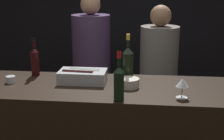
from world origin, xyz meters
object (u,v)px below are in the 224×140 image
object	(u,v)px
wine_glass	(183,83)
person_blond_tee	(92,66)
red_wine_bottle_burgundy	(119,82)
red_wine_bottle_black_foil	(35,59)
candle_votive	(11,79)
person_in_hoodie	(158,77)
ice_bin_with_bottles	(82,76)
champagne_bottle	(128,63)
bowl_white	(129,83)

from	to	relation	value
wine_glass	person_blond_tee	size ratio (longest dim) A/B	0.08
red_wine_bottle_burgundy	red_wine_bottle_black_foil	bearing A→B (deg)	145.35
candle_votive	person_in_hoodie	size ratio (longest dim) A/B	0.05
ice_bin_with_bottles	candle_votive	world-z (taller)	ice_bin_with_bottles
wine_glass	champagne_bottle	world-z (taller)	champagne_bottle
bowl_white	candle_votive	bearing A→B (deg)	179.36
person_in_hoodie	person_blond_tee	world-z (taller)	person_blond_tee
bowl_white	red_wine_bottle_burgundy	distance (m)	0.31
ice_bin_with_bottles	champagne_bottle	bearing A→B (deg)	13.57
candle_votive	champagne_bottle	distance (m)	0.93
wine_glass	ice_bin_with_bottles	bearing A→B (deg)	159.66
red_wine_bottle_black_foil	person_blond_tee	distance (m)	0.91
wine_glass	candle_votive	distance (m)	1.32
champagne_bottle	red_wine_bottle_burgundy	world-z (taller)	champagne_bottle
bowl_white	wine_glass	size ratio (longest dim) A/B	1.08
person_in_hoodie	ice_bin_with_bottles	bearing A→B (deg)	-61.42
person_in_hoodie	red_wine_bottle_burgundy	bearing A→B (deg)	-38.39
red_wine_bottle_black_foil	wine_glass	bearing A→B (deg)	-19.89
red_wine_bottle_black_foil	bowl_white	bearing A→B (deg)	-16.29
red_wine_bottle_burgundy	ice_bin_with_bottles	bearing A→B (deg)	130.79
red_wine_bottle_black_foil	champagne_bottle	world-z (taller)	champagne_bottle
red_wine_bottle_black_foil	person_in_hoodie	distance (m)	1.29
red_wine_bottle_black_foil	candle_votive	bearing A→B (deg)	-118.71
red_wine_bottle_black_foil	person_blond_tee	bearing A→B (deg)	67.22
red_wine_bottle_burgundy	person_in_hoodie	xyz separation A→B (m)	(0.31, 1.19, -0.31)
ice_bin_with_bottles	red_wine_bottle_black_foil	bearing A→B (deg)	160.88
ice_bin_with_bottles	red_wine_bottle_black_foil	size ratio (longest dim) A/B	1.15
candle_votive	person_in_hoodie	bearing A→B (deg)	36.90
red_wine_bottle_burgundy	bowl_white	bearing A→B (deg)	79.36
red_wine_bottle_black_foil	person_blond_tee	xyz separation A→B (m)	(0.34, 0.81, -0.26)
red_wine_bottle_black_foil	ice_bin_with_bottles	bearing A→B (deg)	-19.12
candle_votive	champagne_bottle	xyz separation A→B (m)	(0.91, 0.16, 0.12)
champagne_bottle	person_blond_tee	distance (m)	1.02
red_wine_bottle_burgundy	person_blond_tee	size ratio (longest dim) A/B	0.19
person_in_hoodie	candle_votive	bearing A→B (deg)	-76.88
wine_glass	red_wine_bottle_black_foil	distance (m)	1.25
wine_glass	candle_votive	world-z (taller)	wine_glass
bowl_white	champagne_bottle	world-z (taller)	champagne_bottle
red_wine_bottle_burgundy	champagne_bottle	bearing A→B (deg)	86.03
ice_bin_with_bottles	person_blond_tee	xyz separation A→B (m)	(-0.09, 0.96, -0.18)
ice_bin_with_bottles	champagne_bottle	distance (m)	0.37
candle_votive	red_wine_bottle_black_foil	world-z (taller)	red_wine_bottle_black_foil
person_blond_tee	person_in_hoodie	bearing A→B (deg)	-91.59
bowl_white	champagne_bottle	bearing A→B (deg)	97.33
champagne_bottle	ice_bin_with_bottles	bearing A→B (deg)	-166.43
bowl_white	person_blond_tee	world-z (taller)	person_blond_tee
bowl_white	red_wine_bottle_burgundy	xyz separation A→B (m)	(-0.05, -0.29, 0.10)
champagne_bottle	person_in_hoodie	xyz separation A→B (m)	(0.28, 0.73, -0.32)
ice_bin_with_bottles	champagne_bottle	xyz separation A→B (m)	(0.35, 0.08, 0.09)
wine_glass	champagne_bottle	distance (m)	0.53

